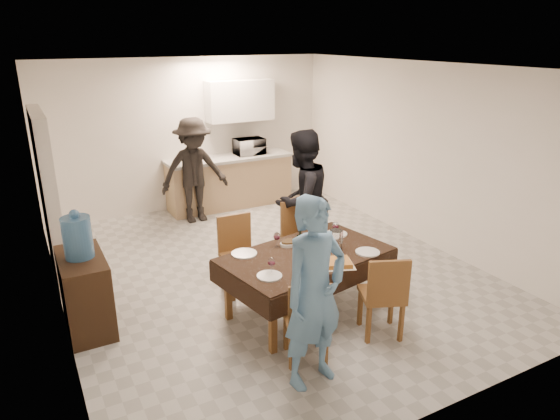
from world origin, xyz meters
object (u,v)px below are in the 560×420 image
at_px(water_pitcher, 336,240).
at_px(dining_table, 306,256).
at_px(person_near, 315,294).
at_px(console, 86,293).
at_px(wine_bottle, 300,241).
at_px(person_kitchen, 194,171).
at_px(microwave, 249,146).
at_px(water_jug, 77,237).
at_px(person_far, 301,200).
at_px(savoury_tart, 334,263).

bearing_deg(water_pitcher, dining_table, 171.87).
height_order(water_pitcher, person_near, person_near).
bearing_deg(console, water_pitcher, -18.45).
relative_size(wine_bottle, person_kitchen, 0.16).
xyz_separation_m(water_pitcher, microwave, (0.73, 3.84, 0.24)).
bearing_deg(microwave, person_kitchen, 20.58).
relative_size(person_near, person_kitchen, 1.01).
bearing_deg(microwave, dining_table, 74.02).
distance_m(water_pitcher, person_kitchen, 3.42).
height_order(microwave, person_near, person_near).
distance_m(water_jug, microwave, 4.44).
height_order(dining_table, wine_bottle, wine_bottle).
height_order(dining_table, water_pitcher, water_pitcher).
distance_m(person_near, person_kitchen, 4.41).
bearing_deg(person_far, water_pitcher, 58.08).
height_order(wine_bottle, microwave, microwave).
xyz_separation_m(console, person_near, (1.64, -1.85, 0.46)).
distance_m(dining_table, water_pitcher, 0.38).
relative_size(console, wine_bottle, 3.11).
bearing_deg(person_far, microwave, -122.66).
bearing_deg(microwave, person_far, 78.95).
bearing_deg(water_jug, microwave, 42.36).
height_order(dining_table, person_kitchen, person_kitchen).
height_order(water_pitcher, microwave, microwave).
relative_size(water_jug, water_pitcher, 1.97).
distance_m(console, person_kitchen, 3.31).
xyz_separation_m(console, savoury_tart, (2.29, -1.18, 0.32)).
bearing_deg(wine_bottle, savoury_tart, -70.77).
bearing_deg(wine_bottle, dining_table, -45.00).
relative_size(wine_bottle, microwave, 0.55).
xyz_separation_m(microwave, person_far, (-0.53, -2.74, -0.14)).
height_order(savoury_tart, person_kitchen, person_kitchen).
distance_m(console, person_far, 2.80).
bearing_deg(person_kitchen, water_jug, -129.33).
distance_m(water_jug, person_kitchen, 3.29).
bearing_deg(dining_table, person_far, 51.80).
height_order(wine_bottle, savoury_tart, wine_bottle).
distance_m(console, person_near, 2.52).
distance_m(wine_bottle, person_far, 1.17).
bearing_deg(savoury_tart, person_kitchen, 93.29).
xyz_separation_m(dining_table, person_kitchen, (-0.11, 3.34, 0.19)).
bearing_deg(water_jug, water_pitcher, -18.45).
distance_m(person_near, person_far, 2.37).
bearing_deg(person_near, wine_bottle, 57.00).
xyz_separation_m(wine_bottle, person_far, (0.60, 1.00, 0.07)).
distance_m(wine_bottle, person_near, 1.21).
bearing_deg(water_pitcher, person_far, 79.70).
xyz_separation_m(person_far, person_kitchen, (-0.66, 2.29, -0.06)).
bearing_deg(person_near, dining_table, 53.80).
distance_m(console, water_jug, 0.62).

